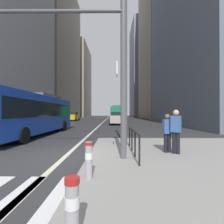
{
  "coord_description": "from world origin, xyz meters",
  "views": [
    {
      "loc": [
        1.98,
        -7.18,
        1.81
      ],
      "look_at": [
        1.64,
        37.9,
        2.02
      ],
      "focal_mm": 27.2,
      "sensor_mm": 36.0,
      "label": 1
    }
  ],
  "objects_px": {
    "city_bus_red_receding": "(116,113)",
    "pedestrian_walking": "(167,131)",
    "bollard_front": "(72,206)",
    "city_bus_blue_oncoming": "(34,112)",
    "sedan_white_oncoming": "(7,123)",
    "pedestrian_waiting": "(176,129)",
    "city_bus_red_distant": "(117,113)",
    "bollard_left": "(89,158)",
    "car_oncoming_mid": "(74,116)",
    "traffic_signal_gantry": "(61,49)",
    "street_lamp_post": "(125,46)",
    "car_receding_near": "(114,115)",
    "car_receding_far": "(116,118)"
  },
  "relations": [
    {
      "from": "city_bus_red_receding",
      "to": "pedestrian_walking",
      "type": "height_order",
      "value": "city_bus_red_receding"
    },
    {
      "from": "bollard_front",
      "to": "city_bus_blue_oncoming",
      "type": "bearing_deg",
      "value": 117.05
    },
    {
      "from": "sedan_white_oncoming",
      "to": "pedestrian_waiting",
      "type": "xyz_separation_m",
      "value": [
        11.35,
        -7.08,
        0.16
      ]
    },
    {
      "from": "city_bus_red_distant",
      "to": "bollard_left",
      "type": "distance_m",
      "value": 57.15
    },
    {
      "from": "car_oncoming_mid",
      "to": "bollard_left",
      "type": "relative_size",
      "value": 4.56
    },
    {
      "from": "sedan_white_oncoming",
      "to": "city_bus_red_receding",
      "type": "height_order",
      "value": "city_bus_red_receding"
    },
    {
      "from": "pedestrian_waiting",
      "to": "city_bus_blue_oncoming",
      "type": "bearing_deg",
      "value": 143.56
    },
    {
      "from": "bollard_left",
      "to": "pedestrian_waiting",
      "type": "xyz_separation_m",
      "value": [
        3.17,
        2.63,
        0.49
      ]
    },
    {
      "from": "sedan_white_oncoming",
      "to": "car_oncoming_mid",
      "type": "height_order",
      "value": "same"
    },
    {
      "from": "car_oncoming_mid",
      "to": "traffic_signal_gantry",
      "type": "height_order",
      "value": "traffic_signal_gantry"
    },
    {
      "from": "bollard_left",
      "to": "street_lamp_post",
      "type": "bearing_deg",
      "value": 74.53
    },
    {
      "from": "sedan_white_oncoming",
      "to": "bollard_left",
      "type": "xyz_separation_m",
      "value": [
        8.19,
        -9.71,
        -0.33
      ]
    },
    {
      "from": "car_receding_near",
      "to": "pedestrian_waiting",
      "type": "height_order",
      "value": "car_receding_near"
    },
    {
      "from": "car_receding_near",
      "to": "car_receding_far",
      "type": "xyz_separation_m",
      "value": [
        0.21,
        -26.48,
        0.0
      ]
    },
    {
      "from": "car_oncoming_mid",
      "to": "car_receding_near",
      "type": "relative_size",
      "value": 1.02
    },
    {
      "from": "sedan_white_oncoming",
      "to": "bollard_left",
      "type": "height_order",
      "value": "sedan_white_oncoming"
    },
    {
      "from": "car_receding_far",
      "to": "city_bus_red_receding",
      "type": "bearing_deg",
      "value": 88.65
    },
    {
      "from": "city_bus_red_distant",
      "to": "car_oncoming_mid",
      "type": "xyz_separation_m",
      "value": [
        -10.51,
        -22.95,
        -0.85
      ]
    },
    {
      "from": "sedan_white_oncoming",
      "to": "traffic_signal_gantry",
      "type": "distance_m",
      "value": 10.88
    },
    {
      "from": "car_oncoming_mid",
      "to": "pedestrian_waiting",
      "type": "bearing_deg",
      "value": -69.81
    },
    {
      "from": "street_lamp_post",
      "to": "bollard_front",
      "type": "height_order",
      "value": "street_lamp_post"
    },
    {
      "from": "sedan_white_oncoming",
      "to": "car_receding_far",
      "type": "height_order",
      "value": "same"
    },
    {
      "from": "city_bus_blue_oncoming",
      "to": "car_receding_near",
      "type": "xyz_separation_m",
      "value": [
        6.45,
        38.97,
        -0.85
      ]
    },
    {
      "from": "sedan_white_oncoming",
      "to": "street_lamp_post",
      "type": "bearing_deg",
      "value": -29.01
    },
    {
      "from": "traffic_signal_gantry",
      "to": "street_lamp_post",
      "type": "relative_size",
      "value": 0.84
    },
    {
      "from": "bollard_front",
      "to": "pedestrian_walking",
      "type": "xyz_separation_m",
      "value": [
        2.81,
        4.97,
        0.42
      ]
    },
    {
      "from": "city_bus_blue_oncoming",
      "to": "bollard_left",
      "type": "distance_m",
      "value": 10.81
    },
    {
      "from": "traffic_signal_gantry",
      "to": "pedestrian_walking",
      "type": "xyz_separation_m",
      "value": [
        4.18,
        0.96,
        -3.1
      ]
    },
    {
      "from": "city_bus_blue_oncoming",
      "to": "city_bus_red_distant",
      "type": "bearing_deg",
      "value": 80.84
    },
    {
      "from": "city_bus_red_receding",
      "to": "city_bus_red_distant",
      "type": "relative_size",
      "value": 0.99
    },
    {
      "from": "car_receding_far",
      "to": "bollard_left",
      "type": "xyz_separation_m",
      "value": [
        -1.01,
        -21.63,
        -0.33
      ]
    },
    {
      "from": "traffic_signal_gantry",
      "to": "bollard_front",
      "type": "relative_size",
      "value": 8.12
    },
    {
      "from": "city_bus_blue_oncoming",
      "to": "city_bus_red_receding",
      "type": "height_order",
      "value": "same"
    },
    {
      "from": "city_bus_red_receding",
      "to": "car_oncoming_mid",
      "type": "xyz_separation_m",
      "value": [
        -9.76,
        -0.91,
        -0.85
      ]
    },
    {
      "from": "city_bus_blue_oncoming",
      "to": "car_receding_near",
      "type": "bearing_deg",
      "value": 80.6
    },
    {
      "from": "bollard_left",
      "to": "car_receding_far",
      "type": "bearing_deg",
      "value": 87.32
    },
    {
      "from": "car_oncoming_mid",
      "to": "city_bus_red_distant",
      "type": "bearing_deg",
      "value": 65.39
    },
    {
      "from": "city_bus_red_distant",
      "to": "street_lamp_post",
      "type": "relative_size",
      "value": 1.43
    },
    {
      "from": "city_bus_red_receding",
      "to": "city_bus_blue_oncoming",
      "type": "bearing_deg",
      "value": -105.07
    },
    {
      "from": "city_bus_blue_oncoming",
      "to": "car_oncoming_mid",
      "type": "bearing_deg",
      "value": 96.34
    },
    {
      "from": "street_lamp_post",
      "to": "pedestrian_waiting",
      "type": "distance_m",
      "value": 4.92
    },
    {
      "from": "car_oncoming_mid",
      "to": "pedestrian_walking",
      "type": "bearing_deg",
      "value": -70.1
    },
    {
      "from": "bollard_front",
      "to": "pedestrian_walking",
      "type": "distance_m",
      "value": 5.72
    },
    {
      "from": "car_receding_near",
      "to": "bollard_left",
      "type": "bearing_deg",
      "value": -90.96
    },
    {
      "from": "city_bus_blue_oncoming",
      "to": "city_bus_red_distant",
      "type": "distance_m",
      "value": 48.58
    },
    {
      "from": "city_bus_blue_oncoming",
      "to": "car_receding_far",
      "type": "bearing_deg",
      "value": 61.93
    },
    {
      "from": "pedestrian_waiting",
      "to": "pedestrian_walking",
      "type": "bearing_deg",
      "value": 138.79
    },
    {
      "from": "car_receding_far",
      "to": "bollard_front",
      "type": "bearing_deg",
      "value": -92.23
    },
    {
      "from": "car_receding_near",
      "to": "bollard_front",
      "type": "xyz_separation_m",
      "value": [
        -0.71,
        -50.21,
        -0.37
      ]
    },
    {
      "from": "pedestrian_waiting",
      "to": "car_receding_near",
      "type": "bearing_deg",
      "value": 92.98
    }
  ]
}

